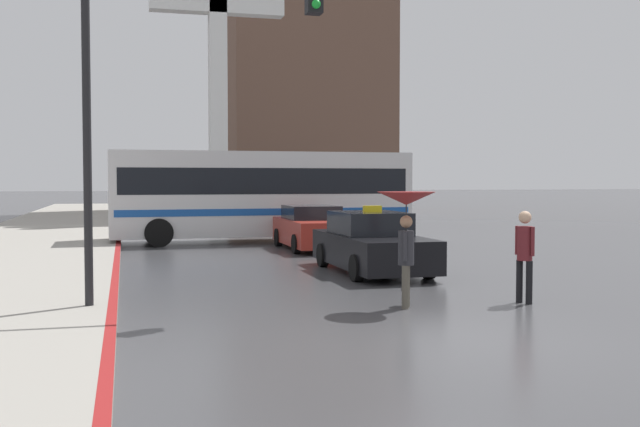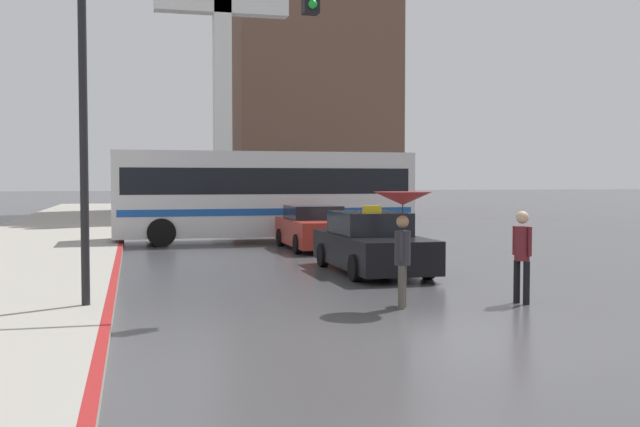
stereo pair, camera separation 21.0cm
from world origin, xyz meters
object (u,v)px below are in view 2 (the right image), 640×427
(traffic_light, at_px, (177,55))
(monument_cross, at_px, (222,52))
(city_bus, at_px, (264,192))
(pedestrian_man, at_px, (522,250))
(taxi, at_px, (371,245))
(sedan_red, at_px, (314,229))
(pedestrian_with_umbrella, at_px, (403,214))

(traffic_light, xyz_separation_m, monument_cross, (3.81, 26.14, 4.52))
(city_bus, height_order, pedestrian_man, city_bus)
(taxi, distance_m, pedestrian_man, 5.23)
(sedan_red, height_order, monument_cross, monument_cross)
(taxi, height_order, pedestrian_man, pedestrian_man)
(sedan_red, xyz_separation_m, city_bus, (-1.06, 3.31, 1.14))
(pedestrian_man, bearing_deg, city_bus, 167.55)
(pedestrian_with_umbrella, bearing_deg, city_bus, 27.10)
(pedestrian_man, distance_m, monument_cross, 28.25)
(pedestrian_with_umbrella, distance_m, monument_cross, 27.90)
(taxi, xyz_separation_m, monument_cross, (-1.04, 21.94, 8.22))
(traffic_light, relative_size, monument_cross, 0.40)
(sedan_red, bearing_deg, city_bus, -72.19)
(pedestrian_with_umbrella, relative_size, pedestrian_man, 1.21)
(sedan_red, xyz_separation_m, pedestrian_man, (1.13, -11.31, 0.31))
(taxi, relative_size, monument_cross, 0.30)
(city_bus, distance_m, pedestrian_man, 14.81)
(sedan_red, relative_size, city_bus, 0.40)
(city_bus, bearing_deg, pedestrian_with_umbrella, 178.34)
(taxi, xyz_separation_m, city_bus, (-0.98, 9.54, 1.13))
(taxi, xyz_separation_m, pedestrian_man, (1.21, -5.08, 0.30))
(pedestrian_with_umbrella, distance_m, traffic_light, 4.74)
(pedestrian_man, bearing_deg, sedan_red, 164.72)
(city_bus, height_order, traffic_light, traffic_light)
(taxi, distance_m, city_bus, 9.66)
(sedan_red, xyz_separation_m, traffic_light, (-4.93, -10.43, 3.71))
(pedestrian_man, distance_m, traffic_light, 7.00)
(city_bus, height_order, monument_cross, monument_cross)
(pedestrian_with_umbrella, height_order, traffic_light, traffic_light)
(sedan_red, distance_m, monument_cross, 17.77)
(pedestrian_man, xyz_separation_m, traffic_light, (-6.06, 0.89, 3.40))
(sedan_red, relative_size, monument_cross, 0.28)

